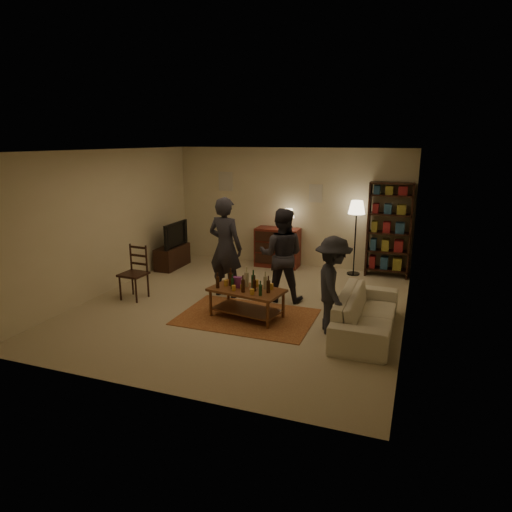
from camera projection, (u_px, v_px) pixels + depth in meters
The scene contains 13 objects.
floor at pixel (242, 306), 8.12m from camera, with size 6.00×6.00×0.00m, color #C6B793.
room_shell at pixel (263, 186), 10.59m from camera, with size 6.00×6.00×6.00m.
rug at pixel (247, 317), 7.60m from camera, with size 2.20×1.50×0.01m, color brown.
coffee_table at pixel (247, 293), 7.49m from camera, with size 1.30×0.85×0.83m.
dining_chair at pixel (135, 270), 8.41m from camera, with size 0.46×0.46×1.01m.
tv_stand at pixel (172, 251), 10.47m from camera, with size 0.40×1.00×1.06m.
dresser at pixel (278, 246), 10.53m from camera, with size 1.00×0.50×1.36m.
bookshelf at pixel (389, 229), 9.64m from camera, with size 0.90×0.34×2.02m.
floor_lamp at pixel (357, 212), 9.67m from camera, with size 0.36×0.36×1.62m.
sofa at pixel (366, 313), 6.95m from camera, with size 2.08×0.81×0.61m, color beige.
person_left at pixel (225, 247), 8.42m from camera, with size 0.68×0.45×1.87m, color #24232A.
person_right at pixel (281, 255), 8.21m from camera, with size 0.83×0.64×1.70m, color #28262E.
person_by_sofa at pixel (333, 285), 6.84m from camera, with size 0.97×0.56×1.50m, color #27282F.
Camera 1 is at (2.85, -7.10, 2.87)m, focal length 32.00 mm.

